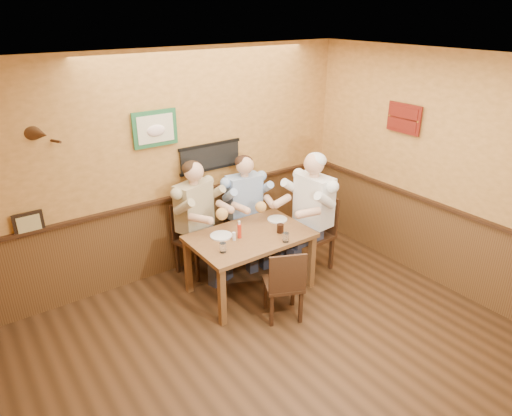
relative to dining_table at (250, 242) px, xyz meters
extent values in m
plane|color=black|center=(-0.46, -1.50, -0.66)|extent=(5.00, 5.00, 0.00)
cube|color=silver|center=(-0.46, -1.50, 2.14)|extent=(5.00, 5.00, 0.02)
cube|color=#CE9348|center=(-0.46, 1.00, 0.74)|extent=(5.00, 0.02, 2.80)
cube|color=#CE9348|center=(2.04, -1.50, 0.74)|extent=(0.02, 5.00, 2.80)
cube|color=brown|center=(-0.46, 0.98, -0.16)|extent=(5.00, 0.02, 1.00)
cube|color=brown|center=(2.02, -1.50, -0.16)|extent=(0.02, 5.00, 1.00)
cube|color=black|center=(0.05, 0.96, 0.79)|extent=(0.88, 0.03, 0.34)
cube|color=#1F5B33|center=(-0.66, 0.96, 1.26)|extent=(0.54, 0.03, 0.42)
cube|color=black|center=(-2.16, 0.96, 0.46)|extent=(0.30, 0.03, 0.26)
cube|color=maroon|center=(2.00, -0.45, 1.29)|extent=(0.03, 0.48, 0.36)
cube|color=brown|center=(0.00, 0.00, 0.07)|extent=(1.40, 0.90, 0.05)
cube|color=brown|center=(-0.64, -0.39, -0.31)|extent=(0.07, 0.07, 0.70)
cube|color=brown|center=(0.64, -0.39, -0.31)|extent=(0.07, 0.07, 0.70)
cube|color=brown|center=(-0.64, 0.39, -0.31)|extent=(0.07, 0.07, 0.70)
cube|color=brown|center=(0.64, 0.39, -0.31)|extent=(0.07, 0.07, 0.70)
cylinder|color=white|center=(-0.48, -0.17, 0.15)|extent=(0.08, 0.08, 0.11)
cylinder|color=silver|center=(0.23, -0.38, 0.15)|extent=(0.09, 0.09, 0.11)
cylinder|color=black|center=(0.33, -0.16, 0.15)|extent=(0.09, 0.09, 0.11)
cylinder|color=red|center=(-0.14, 0.01, 0.19)|extent=(0.05, 0.05, 0.19)
cylinder|color=silver|center=(-0.23, 0.00, 0.14)|extent=(0.04, 0.04, 0.10)
cylinder|color=black|center=(-0.13, 0.01, 0.13)|extent=(0.04, 0.04, 0.08)
cylinder|color=silver|center=(-0.30, 0.16, 0.10)|extent=(0.33, 0.33, 0.02)
cylinder|color=silver|center=(0.51, 0.14, 0.10)|extent=(0.32, 0.32, 0.02)
camera|label=1|loc=(-2.71, -3.93, 2.55)|focal=32.00mm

